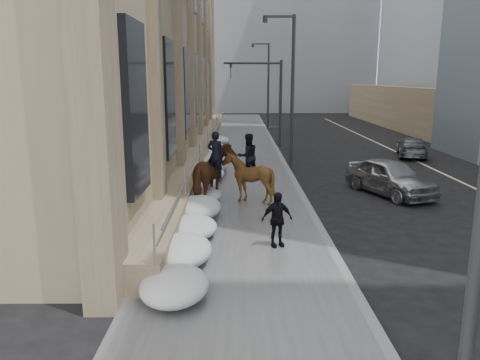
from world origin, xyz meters
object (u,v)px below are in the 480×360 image
Objects in this scene: mounted_horse_right at (248,174)px; car_silver at (390,177)px; mounted_horse_left at (214,175)px; pedestrian at (277,219)px; car_grey at (412,147)px.

car_silver is at bearing 172.07° from mounted_horse_right.
pedestrian is at bearing 129.05° from mounted_horse_left.
car_grey is (11.68, 11.72, -0.69)m from mounted_horse_left.
pedestrian is (0.72, -4.92, -0.29)m from mounted_horse_right.
mounted_horse_left is 7.58m from car_silver.
mounted_horse_right is at bearing -140.81° from mounted_horse_left.
mounted_horse_right is 0.59× the size of car_silver.
mounted_horse_left is 0.65× the size of car_silver.
car_silver is at bearing -149.25° from mounted_horse_left.
pedestrian is 0.38× the size of car_grey.
mounted_horse_left is 1.81× the size of pedestrian.
mounted_horse_left is at bearing 60.55° from car_grey.
mounted_horse_left reaches higher than pedestrian.
car_silver is (5.26, 6.46, -0.16)m from pedestrian.
car_grey is (9.69, 16.06, -0.31)m from pedestrian.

